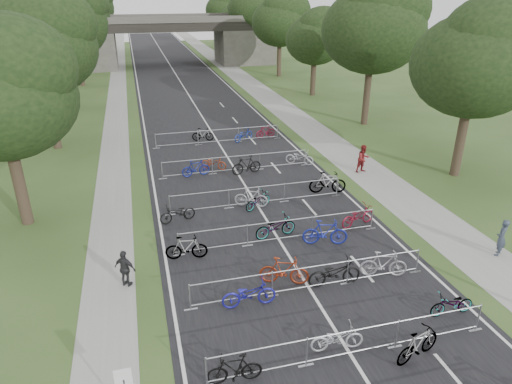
% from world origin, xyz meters
% --- Properties ---
extents(road, '(11.00, 140.00, 0.01)m').
position_xyz_m(road, '(0.00, 50.00, 0.01)').
color(road, black).
rests_on(road, ground).
extents(sidewalk_right, '(3.00, 140.00, 0.01)m').
position_xyz_m(sidewalk_right, '(8.00, 50.00, 0.01)').
color(sidewalk_right, gray).
rests_on(sidewalk_right, ground).
extents(sidewalk_left, '(2.00, 140.00, 0.01)m').
position_xyz_m(sidewalk_left, '(-7.50, 50.00, 0.01)').
color(sidewalk_left, gray).
rests_on(sidewalk_left, ground).
extents(lane_markings, '(0.12, 140.00, 0.00)m').
position_xyz_m(lane_markings, '(0.00, 50.00, 0.00)').
color(lane_markings, silver).
rests_on(lane_markings, ground).
extents(overpass_bridge, '(31.00, 8.00, 7.05)m').
position_xyz_m(overpass_bridge, '(0.00, 65.00, 3.53)').
color(overpass_bridge, '#484641').
rests_on(overpass_bridge, ground).
extents(tree_left_0, '(6.72, 6.72, 10.25)m').
position_xyz_m(tree_left_0, '(-11.39, 15.93, 6.49)').
color(tree_left_0, '#33261C').
rests_on(tree_left_0, ground).
extents(tree_right_0, '(7.17, 7.17, 10.93)m').
position_xyz_m(tree_right_0, '(13.11, 15.93, 6.92)').
color(tree_right_0, '#33261C').
rests_on(tree_right_0, ground).
extents(tree_left_1, '(7.56, 7.56, 11.53)m').
position_xyz_m(tree_left_1, '(-11.39, 27.93, 7.30)').
color(tree_left_1, '#33261C').
rests_on(tree_left_1, ground).
extents(tree_right_1, '(8.18, 8.18, 12.47)m').
position_xyz_m(tree_right_1, '(13.11, 27.93, 7.90)').
color(tree_right_1, '#33261C').
rests_on(tree_right_1, ground).
extents(tree_left_2, '(8.40, 8.40, 12.81)m').
position_xyz_m(tree_left_2, '(-11.39, 39.93, 8.12)').
color(tree_left_2, '#33261C').
rests_on(tree_left_2, ground).
extents(tree_right_2, '(6.16, 6.16, 9.39)m').
position_xyz_m(tree_right_2, '(13.11, 39.93, 5.95)').
color(tree_right_2, '#33261C').
rests_on(tree_right_2, ground).
extents(tree_left_3, '(6.72, 6.72, 10.25)m').
position_xyz_m(tree_left_3, '(-11.39, 51.93, 6.49)').
color(tree_left_3, '#33261C').
rests_on(tree_left_3, ground).
extents(tree_right_3, '(7.17, 7.17, 10.93)m').
position_xyz_m(tree_right_3, '(13.11, 51.93, 6.92)').
color(tree_right_3, '#33261C').
rests_on(tree_right_3, ground).
extents(tree_left_4, '(7.56, 7.56, 11.53)m').
position_xyz_m(tree_left_4, '(-11.39, 63.93, 7.30)').
color(tree_left_4, '#33261C').
rests_on(tree_left_4, ground).
extents(tree_right_4, '(8.18, 8.18, 12.47)m').
position_xyz_m(tree_right_4, '(13.11, 63.93, 7.90)').
color(tree_right_4, '#33261C').
rests_on(tree_right_4, ground).
extents(tree_left_5, '(8.40, 8.40, 12.81)m').
position_xyz_m(tree_left_5, '(-11.39, 75.93, 8.12)').
color(tree_left_5, '#33261C').
rests_on(tree_left_5, ground).
extents(tree_right_5, '(6.16, 6.16, 9.39)m').
position_xyz_m(tree_right_5, '(13.11, 75.93, 5.95)').
color(tree_right_5, '#33261C').
rests_on(tree_right_5, ground).
extents(tree_left_6, '(6.72, 6.72, 10.25)m').
position_xyz_m(tree_left_6, '(-11.39, 87.93, 6.49)').
color(tree_left_6, '#33261C').
rests_on(tree_left_6, ground).
extents(tree_right_6, '(7.17, 7.17, 10.93)m').
position_xyz_m(tree_right_6, '(13.11, 87.93, 6.92)').
color(tree_right_6, '#33261C').
rests_on(tree_right_6, ground).
extents(barrier_row_1, '(9.70, 0.08, 1.10)m').
position_xyz_m(barrier_row_1, '(0.00, 3.60, 0.55)').
color(barrier_row_1, '#A8AAB0').
rests_on(barrier_row_1, ground).
extents(barrier_row_2, '(9.70, 0.08, 1.10)m').
position_xyz_m(barrier_row_2, '(0.00, 7.20, 0.55)').
color(barrier_row_2, '#A8AAB0').
rests_on(barrier_row_2, ground).
extents(barrier_row_3, '(9.70, 0.08, 1.10)m').
position_xyz_m(barrier_row_3, '(0.00, 11.00, 0.55)').
color(barrier_row_3, '#A8AAB0').
rests_on(barrier_row_3, ground).
extents(barrier_row_4, '(9.70, 0.08, 1.10)m').
position_xyz_m(barrier_row_4, '(0.00, 15.00, 0.55)').
color(barrier_row_4, '#A8AAB0').
rests_on(barrier_row_4, ground).
extents(barrier_row_5, '(9.70, 0.08, 1.10)m').
position_xyz_m(barrier_row_5, '(0.00, 20.00, 0.55)').
color(barrier_row_5, '#A8AAB0').
rests_on(barrier_row_5, ground).
extents(barrier_row_6, '(9.70, 0.08, 1.10)m').
position_xyz_m(barrier_row_6, '(0.00, 26.00, 0.55)').
color(barrier_row_6, '#A8AAB0').
rests_on(barrier_row_6, ground).
extents(bike_4, '(1.69, 0.59, 1.00)m').
position_xyz_m(bike_4, '(-3.79, 3.56, 0.50)').
color(bike_4, black).
rests_on(bike_4, ground).
extents(bike_5, '(1.79, 0.77, 0.91)m').
position_xyz_m(bike_5, '(-0.34, 4.01, 0.46)').
color(bike_5, silver).
rests_on(bike_5, ground).
extents(bike_6, '(1.90, 1.03, 1.10)m').
position_xyz_m(bike_6, '(1.91, 3.00, 0.55)').
color(bike_6, '#A8AAB0').
rests_on(bike_6, ground).
extents(bike_7, '(1.68, 0.62, 0.88)m').
position_xyz_m(bike_7, '(4.30, 4.54, 0.44)').
color(bike_7, '#A8AAB0').
rests_on(bike_7, ground).
extents(bike_8, '(2.02, 0.76, 1.05)m').
position_xyz_m(bike_8, '(-2.51, 6.88, 0.53)').
color(bike_8, '#1F1C9C').
rests_on(bike_8, ground).
extents(bike_9, '(2.02, 1.23, 1.17)m').
position_xyz_m(bike_9, '(-0.85, 7.86, 0.59)').
color(bike_9, maroon).
rests_on(bike_9, ground).
extents(bike_10, '(2.15, 0.84, 1.11)m').
position_xyz_m(bike_10, '(1.01, 7.27, 0.56)').
color(bike_10, black).
rests_on(bike_10, ground).
extents(bike_11, '(1.97, 1.05, 1.14)m').
position_xyz_m(bike_11, '(3.15, 7.30, 0.57)').
color(bike_11, gray).
rests_on(bike_11, ground).
extents(bike_12, '(1.86, 0.76, 1.08)m').
position_xyz_m(bike_12, '(-4.30, 10.64, 0.54)').
color(bike_12, '#A8AAB0').
rests_on(bike_12, ground).
extents(bike_13, '(2.11, 1.02, 1.06)m').
position_xyz_m(bike_13, '(-0.08, 11.47, 0.53)').
color(bike_13, '#A8AAB0').
rests_on(bike_13, ground).
extents(bike_14, '(2.12, 1.12, 1.22)m').
position_xyz_m(bike_14, '(1.87, 10.23, 0.61)').
color(bike_14, '#1B2595').
rests_on(bike_14, ground).
extents(bike_15, '(2.10, 1.21, 1.04)m').
position_xyz_m(bike_15, '(4.12, 11.49, 0.52)').
color(bike_15, maroon).
rests_on(bike_15, ground).
extents(bike_16, '(1.91, 1.02, 0.95)m').
position_xyz_m(bike_16, '(-4.30, 14.15, 0.48)').
color(bike_16, black).
rests_on(bike_16, ground).
extents(bike_17, '(1.84, 1.17, 1.07)m').
position_xyz_m(bike_17, '(-0.36, 14.89, 0.54)').
color(bike_17, '#ACAAB2').
rests_on(bike_17, ground).
extents(bike_18, '(1.78, 1.33, 0.89)m').
position_xyz_m(bike_18, '(-0.07, 14.60, 0.45)').
color(bike_18, '#A8AAB0').
rests_on(bike_18, ground).
extents(bike_19, '(2.17, 1.04, 1.26)m').
position_xyz_m(bike_19, '(4.24, 15.49, 0.63)').
color(bike_19, '#A8AAB0').
rests_on(bike_19, ground).
extents(bike_20, '(1.81, 0.73, 1.06)m').
position_xyz_m(bike_20, '(-2.57, 19.94, 0.53)').
color(bike_20, navy).
rests_on(bike_20, ground).
extents(bike_21, '(1.76, 1.34, 0.89)m').
position_xyz_m(bike_21, '(-1.30, 20.80, 0.44)').
color(bike_21, '#973416').
rests_on(bike_21, ground).
extents(bike_22, '(2.02, 0.90, 1.17)m').
position_xyz_m(bike_22, '(0.54, 19.49, 0.59)').
color(bike_22, black).
rests_on(bike_22, ground).
extents(bike_23, '(1.91, 1.53, 0.97)m').
position_xyz_m(bike_23, '(4.30, 20.21, 0.49)').
color(bike_23, '#B0B1B9').
rests_on(bike_23, ground).
extents(bike_25, '(1.70, 0.79, 0.99)m').
position_xyz_m(bike_25, '(-1.03, 26.88, 0.49)').
color(bike_25, '#A8AAB0').
rests_on(bike_25, ground).
extents(bike_26, '(1.95, 1.57, 0.99)m').
position_xyz_m(bike_26, '(1.93, 26.09, 0.50)').
color(bike_26, navy).
rests_on(bike_26, ground).
extents(bike_27, '(1.72, 0.86, 1.00)m').
position_xyz_m(bike_27, '(3.77, 26.41, 0.50)').
color(bike_27, maroon).
rests_on(bike_27, ground).
extents(pedestrian_a, '(0.74, 0.70, 1.69)m').
position_xyz_m(pedestrian_a, '(8.82, 7.46, 0.85)').
color(pedestrian_a, '#303949').
rests_on(pedestrian_a, ground).
extents(pedestrian_b, '(0.97, 0.82, 1.77)m').
position_xyz_m(pedestrian_b, '(7.66, 17.90, 0.88)').
color(pedestrian_b, maroon).
rests_on(pedestrian_b, ground).
extents(pedestrian_c, '(0.96, 0.82, 1.55)m').
position_xyz_m(pedestrian_c, '(-6.80, 9.32, 0.77)').
color(pedestrian_c, '#27272A').
rests_on(pedestrian_c, ground).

